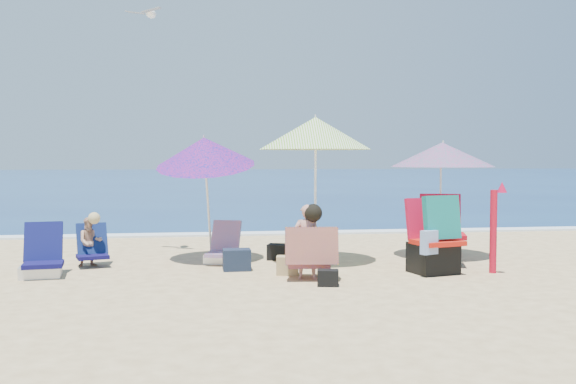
{
  "coord_description": "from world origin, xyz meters",
  "views": [
    {
      "loc": [
        -1.56,
        -8.15,
        1.58
      ],
      "look_at": [
        -0.3,
        1.0,
        1.1
      ],
      "focal_mm": 39.99,
      "sensor_mm": 36.0,
      "label": 1
    }
  ],
  "objects": [
    {
      "name": "sea",
      "position": [
        0.0,
        45.0,
        -0.05
      ],
      "size": [
        120.0,
        80.0,
        0.12
      ],
      "color": "navy",
      "rests_on": "ground"
    },
    {
      "name": "chair_navy",
      "position": [
        -3.67,
        0.76,
        0.19
      ],
      "size": [
        0.62,
        0.72,
        0.71
      ],
      "color": "#0D0B41",
      "rests_on": "ground"
    },
    {
      "name": "bag_black_a",
      "position": [
        -0.34,
        1.74,
        0.12
      ],
      "size": [
        0.4,
        0.35,
        0.25
      ],
      "color": "black",
      "rests_on": "ground"
    },
    {
      "name": "bag_black_b",
      "position": [
        0.01,
        -0.4,
        0.1
      ],
      "size": [
        0.29,
        0.23,
        0.2
      ],
      "color": "black",
      "rests_on": "ground"
    },
    {
      "name": "person_left",
      "position": [
        -3.16,
        1.52,
        0.36
      ],
      "size": [
        0.54,
        0.62,
        0.8
      ],
      "color": "tan",
      "rests_on": "ground"
    },
    {
      "name": "chair_rainbow",
      "position": [
        -1.22,
        1.54,
        0.17
      ],
      "size": [
        0.6,
        0.76,
        0.63
      ],
      "color": "#C44F45",
      "rests_on": "ground"
    },
    {
      "name": "umbrella_blue",
      "position": [
        -1.48,
        1.67,
        1.69
      ],
      "size": [
        1.85,
        1.9,
        2.06
      ],
      "color": "silver",
      "rests_on": "ground"
    },
    {
      "name": "bag_tan",
      "position": [
        -0.38,
        0.44,
        0.13
      ],
      "size": [
        0.33,
        0.26,
        0.25
      ],
      "color": "tan",
      "rests_on": "ground"
    },
    {
      "name": "umbrella_striped",
      "position": [
        0.15,
        1.29,
        1.96
      ],
      "size": [
        1.81,
        1.81,
        2.24
      ],
      "color": "white",
      "rests_on": "ground"
    },
    {
      "name": "foam",
      "position": [
        0.0,
        5.1,
        0.02
      ],
      "size": [
        120.0,
        0.5,
        0.04
      ],
      "color": "white",
      "rests_on": "ground"
    },
    {
      "name": "camp_chair_right",
      "position": [
        1.62,
        0.25,
        0.39
      ],
      "size": [
        0.73,
        0.77,
        1.09
      ],
      "color": "red",
      "rests_on": "ground"
    },
    {
      "name": "camp_chair_left",
      "position": [
        1.93,
        0.86,
        0.32
      ],
      "size": [
        0.81,
        0.77,
        1.05
      ],
      "color": "#A70B18",
      "rests_on": "ground"
    },
    {
      "name": "person_center",
      "position": [
        -0.16,
        0.05,
        0.48
      ],
      "size": [
        0.7,
        0.62,
        0.99
      ],
      "color": "tan",
      "rests_on": "ground"
    },
    {
      "name": "umbrella_turquoise",
      "position": [
        2.24,
        1.56,
        1.64
      ],
      "size": [
        1.75,
        1.75,
        1.87
      ],
      "color": "silver",
      "rests_on": "ground"
    },
    {
      "name": "furled_umbrella",
      "position": [
        2.45,
        0.14,
        0.7
      ],
      "size": [
        0.18,
        0.39,
        1.27
      ],
      "color": "#B30C22",
      "rests_on": "ground"
    },
    {
      "name": "seagull",
      "position": [
        -2.33,
        2.45,
        3.9
      ],
      "size": [
        0.6,
        0.5,
        0.12
      ],
      "color": "white"
    },
    {
      "name": "bag_navy_a",
      "position": [
        -1.05,
        0.88,
        0.15
      ],
      "size": [
        0.39,
        0.29,
        0.3
      ],
      "color": "#172033",
      "rests_on": "ground"
    },
    {
      "name": "ground",
      "position": [
        0.0,
        0.0,
        0.0
      ],
      "size": [
        120.0,
        120.0,
        0.0
      ],
      "color": "#D8BC84",
      "rests_on": "ground"
    }
  ]
}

